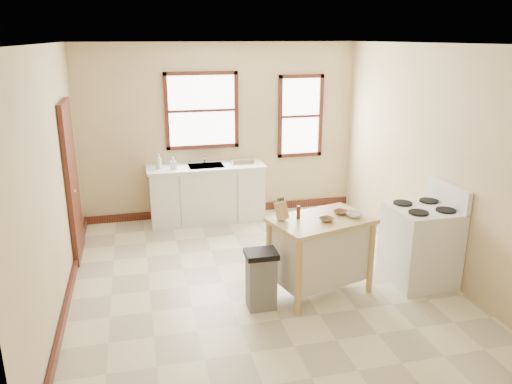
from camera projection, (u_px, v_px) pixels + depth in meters
floor at (258, 278)px, 6.19m from camera, size 5.00×5.00×0.00m
ceiling at (258, 44)px, 5.36m from camera, size 5.00×5.00×0.00m
wall_back at (221, 131)px, 8.09m from camera, size 4.50×0.04×2.80m
wall_left at (52, 182)px, 5.26m from camera, size 0.04×5.00×2.80m
wall_right at (431, 159)px, 6.29m from camera, size 0.04×5.00×2.80m
window_main at (202, 111)px, 7.90m from camera, size 1.17×0.06×1.22m
window_side at (300, 116)px, 8.32m from camera, size 0.77×0.06×1.37m
door_left at (72, 181)px, 6.58m from camera, size 0.06×0.90×2.10m
baseboard_back at (223, 210)px, 8.47m from camera, size 4.50×0.04×0.12m
baseboard_left at (69, 295)px, 5.67m from camera, size 0.04×5.00×0.12m
sink_counter at (207, 193)px, 8.03m from camera, size 1.86×0.62×0.92m
faucet at (204, 156)px, 8.03m from camera, size 0.03×0.03×0.22m
soap_bottle_a at (159, 161)px, 7.68m from camera, size 0.10×0.10×0.24m
soap_bottle_b at (173, 163)px, 7.66m from camera, size 0.09×0.10×0.18m
dish_rack at (242, 161)px, 8.01m from camera, size 0.38×0.29×0.09m
kitchen_island at (320, 255)px, 5.76m from camera, size 1.26×0.98×0.91m
knife_block at (282, 212)px, 5.55m from camera, size 0.14×0.14×0.20m
pepper_grinder at (298, 212)px, 5.60m from camera, size 0.06×0.06×0.15m
bowl_a at (327, 220)px, 5.54m from camera, size 0.21×0.21×0.04m
bowl_b at (341, 212)px, 5.76m from camera, size 0.23×0.23×0.04m
bowl_c at (355, 215)px, 5.66m from camera, size 0.26×0.26×0.06m
trash_bin at (261, 280)px, 5.45m from camera, size 0.35×0.30×0.67m
gas_stove at (421, 234)px, 5.97m from camera, size 0.76×0.77×1.22m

